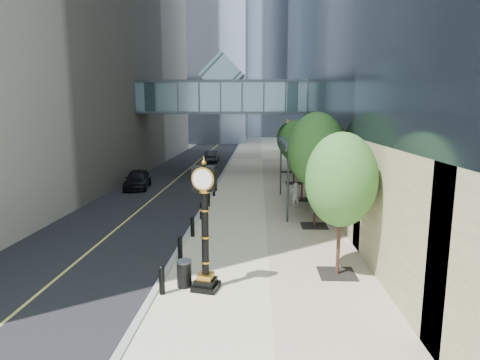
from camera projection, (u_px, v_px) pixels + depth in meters
The scene contains 14 objects.
ground at pixel (240, 312), 12.59m from camera, with size 320.00×320.00×0.00m, color gray.
road at pixel (201, 159), 52.28m from camera, with size 8.00×180.00×0.02m, color black.
sidewalk at pixel (262, 159), 51.91m from camera, with size 8.00×180.00×0.06m, color #BDB391.
curb at pixel (231, 159), 52.09m from camera, with size 0.25×180.00×0.07m, color gray.
distant_tower_c at pixel (239, 26), 125.44m from camera, with size 22.00×22.00×65.00m, color #A1AFCB.
skywalk at pixel (222, 95), 38.97m from camera, with size 17.00×4.20×5.80m.
entrance_canopy at pixel (305, 143), 25.50m from camera, with size 3.00×8.00×4.38m.
bollard_row at pixel (197, 219), 21.49m from camera, with size 0.20×16.20×0.90m.
street_trees at pixel (305, 149), 26.37m from camera, with size 2.98×28.54×6.13m.
street_clock at pixel (205, 235), 13.73m from camera, with size 1.02×1.02×4.56m.
trash_bin at pixel (184, 274), 14.20m from camera, with size 0.52×0.52×0.90m, color black.
pedestrian at pixel (295, 195), 25.83m from camera, with size 0.60×0.39×1.64m, color beige.
car_near at pixel (138, 179), 32.44m from camera, with size 1.81×4.49×1.53m, color black.
car_far at pixel (212, 156), 49.43m from camera, with size 1.48×4.25×1.40m, color black.
Camera 1 is at (0.55, -11.69, 6.23)m, focal length 30.00 mm.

